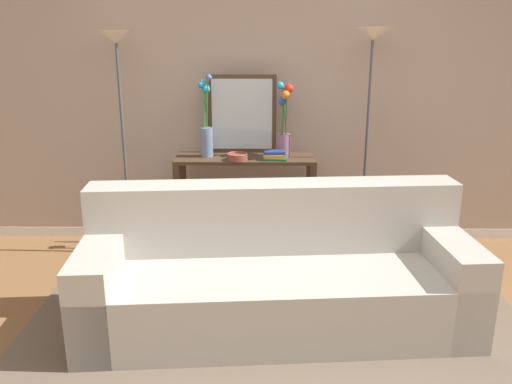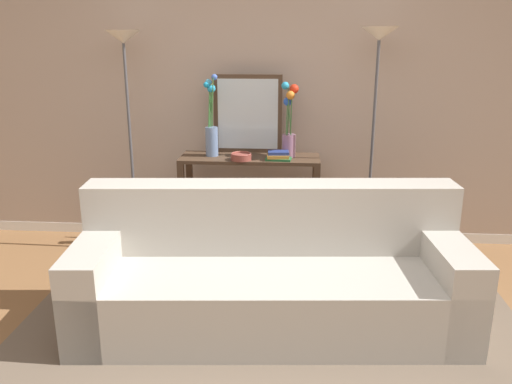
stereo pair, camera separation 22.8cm
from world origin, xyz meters
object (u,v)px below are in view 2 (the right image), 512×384
object	(u,v)px
book_stack	(278,156)
book_row_under_console	(223,245)
fruit_bowl	(241,156)
vase_short_flowers	(289,126)
floor_lamp_left	(126,81)
console_table	(250,188)
vase_tall_flowers	(211,127)
floor_lamp_right	(376,81)
wall_mirror	(248,114)
couch	(271,278)

from	to	relation	value
book_stack	book_row_under_console	distance (m)	0.95
fruit_bowl	book_stack	size ratio (longest dim) A/B	0.79
vase_short_flowers	book_row_under_console	bearing A→B (deg)	-177.28
floor_lamp_left	book_row_under_console	distance (m)	1.58
console_table	book_stack	bearing A→B (deg)	-22.93
vase_tall_flowers	fruit_bowl	size ratio (longest dim) A/B	3.95
book_stack	vase_short_flowers	bearing A→B (deg)	57.35
floor_lamp_left	floor_lamp_right	world-z (taller)	floor_lamp_right
console_table	book_row_under_console	size ratio (longest dim) A/B	2.42
floor_lamp_right	book_stack	bearing A→B (deg)	-174.18
floor_lamp_left	wall_mirror	xyz separation A→B (m)	(0.96, 0.18, -0.28)
book_row_under_console	vase_tall_flowers	bearing A→B (deg)	169.02
vase_short_flowers	couch	bearing A→B (deg)	-93.98
fruit_bowl	vase_short_flowers	bearing A→B (deg)	21.68
couch	book_stack	bearing A→B (deg)	89.94
fruit_bowl	book_stack	xyz separation A→B (m)	(0.30, 0.02, 0.00)
floor_lamp_right	vase_short_flowers	xyz separation A→B (m)	(-0.66, 0.05, -0.37)
floor_lamp_right	vase_tall_flowers	size ratio (longest dim) A/B	2.82
book_stack	fruit_bowl	bearing A→B (deg)	-175.43
vase_tall_flowers	wall_mirror	bearing A→B (deg)	26.98
console_table	book_stack	xyz separation A→B (m)	(0.24, -0.10, 0.30)
book_stack	wall_mirror	bearing A→B (deg)	135.60
book_row_under_console	book_stack	bearing A→B (deg)	-11.97
wall_mirror	vase_short_flowers	distance (m)	0.38
fruit_bowl	floor_lamp_left	bearing A→B (deg)	173.87
floor_lamp_left	book_stack	world-z (taller)	floor_lamp_left
vase_short_flowers	book_stack	distance (m)	0.26
console_table	fruit_bowl	distance (m)	0.33
vase_tall_flowers	book_row_under_console	world-z (taller)	vase_tall_flowers
couch	vase_tall_flowers	xyz separation A→B (m)	(-0.55, 1.16, 0.76)
floor_lamp_left	wall_mirror	bearing A→B (deg)	10.94
fruit_bowl	book_row_under_console	bearing A→B (deg)	144.82
floor_lamp_right	book_stack	size ratio (longest dim) A/B	8.87
fruit_bowl	book_row_under_console	distance (m)	0.84
console_table	vase_tall_flowers	distance (m)	0.59
vase_short_flowers	fruit_bowl	bearing A→B (deg)	-158.32
floor_lamp_left	book_row_under_console	size ratio (longest dim) A/B	3.90
floor_lamp_right	book_stack	distance (m)	0.95
book_stack	couch	bearing A→B (deg)	-90.06
couch	book_stack	xyz separation A→B (m)	(0.00, 1.05, 0.56)
console_table	floor_lamp_right	size ratio (longest dim) A/B	0.61
vase_tall_flowers	book_stack	size ratio (longest dim) A/B	3.14
floor_lamp_left	fruit_bowl	bearing A→B (deg)	-6.13
couch	console_table	world-z (taller)	couch
console_table	book_row_under_console	distance (m)	0.57
couch	wall_mirror	distance (m)	1.58
console_table	floor_lamp_left	bearing A→B (deg)	-178.63
vase_short_flowers	book_row_under_console	world-z (taller)	vase_short_flowers
vase_short_flowers	book_row_under_console	distance (m)	1.18
vase_short_flowers	fruit_bowl	world-z (taller)	vase_short_flowers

